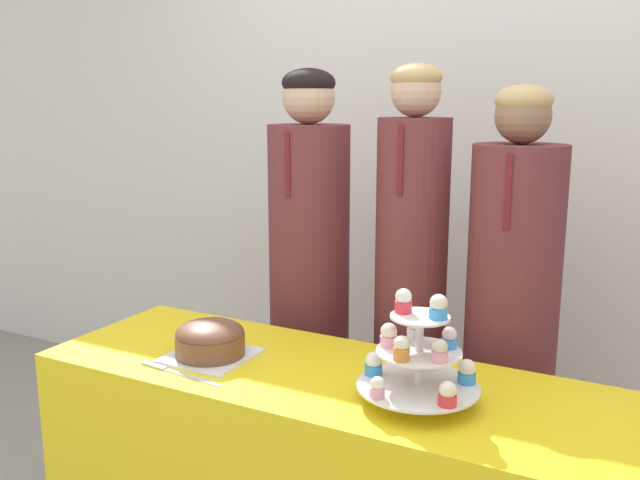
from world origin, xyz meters
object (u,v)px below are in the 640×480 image
(cupcake_stand, at_px, (419,356))
(student_2, at_px, (509,347))
(round_cake, at_px, (210,340))
(student_1, at_px, (410,316))
(cake_knife, at_px, (168,370))
(student_0, at_px, (309,304))

(cupcake_stand, bearing_deg, student_2, 80.35)
(round_cake, bearing_deg, student_1, 55.77)
(round_cake, distance_m, student_1, 0.72)
(cake_knife, xyz_separation_m, student_2, (0.80, 0.73, -0.03))
(round_cake, relative_size, cake_knife, 0.79)
(round_cake, distance_m, cake_knife, 0.15)
(cake_knife, relative_size, student_0, 0.18)
(cupcake_stand, bearing_deg, student_0, 137.21)
(cake_knife, height_order, student_2, student_2)
(student_1, bearing_deg, student_2, 0.00)
(student_2, bearing_deg, student_1, -180.00)
(cupcake_stand, relative_size, student_1, 0.19)
(cake_knife, relative_size, student_1, 0.18)
(student_0, distance_m, student_2, 0.74)
(round_cake, xyz_separation_m, student_2, (0.75, 0.59, -0.09))
(round_cake, distance_m, student_2, 0.96)
(round_cake, relative_size, student_2, 0.15)
(student_0, bearing_deg, cake_knife, -94.48)
(round_cake, bearing_deg, student_0, 89.10)
(cupcake_stand, bearing_deg, cake_knife, -168.60)
(cake_knife, bearing_deg, round_cake, 76.32)
(student_0, bearing_deg, cupcake_stand, -42.79)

